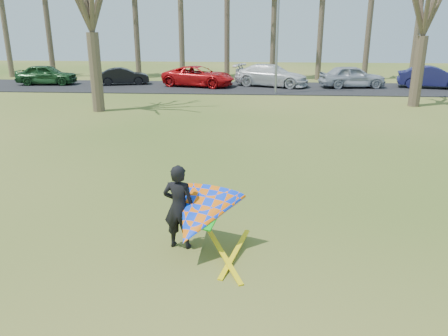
# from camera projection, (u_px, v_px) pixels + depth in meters

# --- Properties ---
(ground) EXTENTS (100.00, 100.00, 0.00)m
(ground) POSITION_uv_depth(u_px,v_px,m) (217.00, 244.00, 9.50)
(ground) COLOR #255312
(ground) RESTS_ON ground
(parking_strip) EXTENTS (46.00, 7.00, 0.06)m
(parking_strip) POSITION_uv_depth(u_px,v_px,m) (247.00, 88.00, 33.18)
(parking_strip) COLOR black
(parking_strip) RESTS_ON ground
(streetlight) EXTENTS (2.28, 0.18, 8.00)m
(streetlight) POSITION_uv_depth(u_px,v_px,m) (280.00, 27.00, 28.80)
(streetlight) COLOR gray
(streetlight) RESTS_ON ground
(car_0) EXTENTS (4.71, 2.19, 1.56)m
(car_0) POSITION_uv_depth(u_px,v_px,m) (47.00, 75.00, 34.52)
(car_0) COLOR #1B441E
(car_0) RESTS_ON parking_strip
(car_1) EXTENTS (4.19, 2.48, 1.31)m
(car_1) POSITION_uv_depth(u_px,v_px,m) (123.00, 76.00, 34.55)
(car_1) COLOR black
(car_1) RESTS_ON parking_strip
(car_2) EXTENTS (5.98, 3.85, 1.53)m
(car_2) POSITION_uv_depth(u_px,v_px,m) (199.00, 76.00, 33.56)
(car_2) COLOR red
(car_2) RESTS_ON parking_strip
(car_3) EXTENTS (6.15, 4.08, 1.66)m
(car_3) POSITION_uv_depth(u_px,v_px,m) (271.00, 75.00, 33.56)
(car_3) COLOR silver
(car_3) RESTS_ON parking_strip
(car_4) EXTENTS (5.08, 2.64, 1.65)m
(car_4) POSITION_uv_depth(u_px,v_px,m) (352.00, 76.00, 32.84)
(car_4) COLOR #AAAFB8
(car_4) RESTS_ON parking_strip
(car_5) EXTENTS (5.13, 2.79, 1.60)m
(car_5) POSITION_uv_depth(u_px,v_px,m) (432.00, 77.00, 32.59)
(car_5) COLOR #18184A
(car_5) RESTS_ON parking_strip
(kite_flyer) EXTENTS (2.13, 2.39, 2.02)m
(kite_flyer) POSITION_uv_depth(u_px,v_px,m) (196.00, 215.00, 8.92)
(kite_flyer) COLOR black
(kite_flyer) RESTS_ON ground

